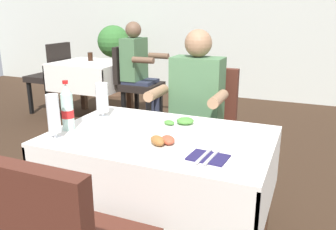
# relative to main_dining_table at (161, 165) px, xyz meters

# --- Properties ---
(main_dining_table) EXTENTS (1.16, 0.78, 0.75)m
(main_dining_table) POSITION_rel_main_dining_table_xyz_m (0.00, 0.00, 0.00)
(main_dining_table) COLOR white
(main_dining_table) RESTS_ON ground
(chair_far_diner_seat) EXTENTS (0.44, 0.50, 0.97)m
(chair_far_diner_seat) POSITION_rel_main_dining_table_xyz_m (-0.00, 0.78, -0.02)
(chair_far_diner_seat) COLOR #4C2319
(chair_far_diner_seat) RESTS_ON ground
(seated_diner_far) EXTENTS (0.50, 0.46, 1.26)m
(seated_diner_far) POSITION_rel_main_dining_table_xyz_m (-0.04, 0.67, 0.14)
(seated_diner_far) COLOR #282D42
(seated_diner_far) RESTS_ON ground
(plate_near_camera) EXTENTS (0.24, 0.24, 0.06)m
(plate_near_camera) POSITION_rel_main_dining_table_xyz_m (0.07, -0.17, 0.19)
(plate_near_camera) COLOR white
(plate_near_camera) RESTS_ON main_dining_table
(plate_far_diner) EXTENTS (0.22, 0.22, 0.05)m
(plate_far_diner) POSITION_rel_main_dining_table_xyz_m (0.04, 0.16, 0.19)
(plate_far_diner) COLOR white
(plate_far_diner) RESTS_ON main_dining_table
(beer_glass_left) EXTENTS (0.07, 0.07, 0.23)m
(beer_glass_left) POSITION_rel_main_dining_table_xyz_m (-0.47, -0.27, 0.30)
(beer_glass_left) COLOR white
(beer_glass_left) RESTS_ON main_dining_table
(beer_glass_middle) EXTENTS (0.08, 0.08, 0.21)m
(beer_glass_middle) POSITION_rel_main_dining_table_xyz_m (-0.46, 0.15, 0.28)
(beer_glass_middle) COLOR white
(beer_glass_middle) RESTS_ON main_dining_table
(cola_bottle_primary) EXTENTS (0.07, 0.07, 0.28)m
(cola_bottle_primary) POSITION_rel_main_dining_table_xyz_m (-0.50, -0.12, 0.30)
(cola_bottle_primary) COLOR silver
(cola_bottle_primary) RESTS_ON main_dining_table
(napkin_cutlery_set) EXTENTS (0.18, 0.19, 0.01)m
(napkin_cutlery_set) POSITION_rel_main_dining_table_xyz_m (0.32, -0.20, 0.18)
(napkin_cutlery_set) COLOR #231E4C
(napkin_cutlery_set) RESTS_ON main_dining_table
(background_dining_table) EXTENTS (0.88, 0.78, 0.75)m
(background_dining_table) POSITION_rel_main_dining_table_xyz_m (-1.95, 2.15, -0.02)
(background_dining_table) COLOR white
(background_dining_table) RESTS_ON ground
(background_chair_left) EXTENTS (0.50, 0.44, 0.97)m
(background_chair_left) POSITION_rel_main_dining_table_xyz_m (-2.60, 2.15, -0.02)
(background_chair_left) COLOR black
(background_chair_left) RESTS_ON ground
(background_chair_right) EXTENTS (0.50, 0.44, 0.97)m
(background_chair_right) POSITION_rel_main_dining_table_xyz_m (-1.30, 2.15, -0.02)
(background_chair_right) COLOR black
(background_chair_right) RESTS_ON ground
(background_patron) EXTENTS (0.46, 0.50, 1.26)m
(background_patron) POSITION_rel_main_dining_table_xyz_m (-1.25, 2.15, 0.14)
(background_patron) COLOR #282D42
(background_patron) RESTS_ON ground
(background_table_tumbler) EXTENTS (0.06, 0.06, 0.11)m
(background_table_tumbler) POSITION_rel_main_dining_table_xyz_m (-2.02, 2.26, 0.23)
(background_table_tumbler) COLOR black
(background_table_tumbler) RESTS_ON background_dining_table
(potted_plant_corner) EXTENTS (0.53, 0.53, 1.16)m
(potted_plant_corner) POSITION_rel_main_dining_table_xyz_m (-2.40, 3.47, 0.17)
(potted_plant_corner) COLOR brown
(potted_plant_corner) RESTS_ON ground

